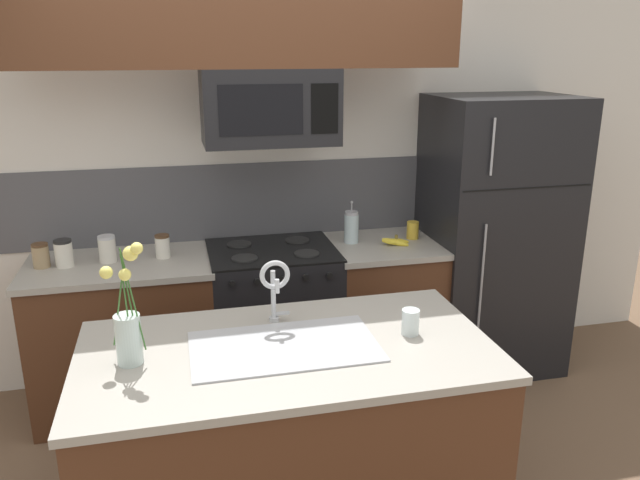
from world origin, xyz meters
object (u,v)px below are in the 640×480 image
object	(u,v)px
storage_jar_tall	(41,256)
coffee_tin	(413,230)
refrigerator	(492,236)
microwave	(269,107)
french_press	(351,227)
banana_bunch	(396,242)
sink_faucet	(275,283)
flower_vase	(128,329)
storage_jar_squat	(163,246)
stove_range	(274,320)
drinking_glass	(410,322)
storage_jar_short	(107,249)
storage_jar_medium	(64,253)

from	to	relation	value
storage_jar_tall	coffee_tin	distance (m)	2.21
storage_jar_tall	refrigerator	bearing A→B (deg)	0.05
microwave	storage_jar_tall	bearing A→B (deg)	178.29
french_press	banana_bunch	bearing A→B (deg)	-25.30
french_press	sink_faucet	bearing A→B (deg)	-121.26
flower_vase	storage_jar_squat	bearing A→B (deg)	84.68
french_press	flower_vase	xyz separation A→B (m)	(-1.26, -1.30, 0.04)
coffee_tin	french_press	bearing A→B (deg)	178.58
flower_vase	stove_range	bearing A→B (deg)	58.71
drinking_glass	stove_range	bearing A→B (deg)	107.36
banana_bunch	sink_faucet	distance (m)	1.35
french_press	flower_vase	bearing A→B (deg)	-134.19
microwave	refrigerator	size ratio (longest dim) A/B	0.41
storage_jar_short	stove_range	bearing A→B (deg)	-1.80
drinking_glass	coffee_tin	bearing A→B (deg)	68.10
stove_range	coffee_tin	xyz separation A→B (m)	(0.91, 0.05, 0.50)
stove_range	storage_jar_squat	size ratio (longest dim) A/B	6.83
storage_jar_squat	sink_faucet	bearing A→B (deg)	-65.63
stove_range	sink_faucet	xyz separation A→B (m)	(-0.15, -1.03, 0.65)
storage_jar_squat	flower_vase	xyz separation A→B (m)	(-0.12, -1.27, 0.07)
drinking_glass	storage_jar_medium	bearing A→B (deg)	141.24
french_press	drinking_glass	bearing A→B (deg)	-95.19
banana_bunch	drinking_glass	size ratio (longest dim) A/B	1.73
microwave	storage_jar_medium	world-z (taller)	microwave
refrigerator	sink_faucet	bearing A→B (deg)	-146.94
storage_jar_medium	drinking_glass	size ratio (longest dim) A/B	1.40
stove_range	storage_jar_tall	bearing A→B (deg)	179.22
stove_range	refrigerator	distance (m)	1.53
banana_bunch	coffee_tin	xyz separation A→B (m)	(0.15, 0.11, 0.03)
stove_range	storage_jar_short	size ratio (longest dim) A/B	6.06
microwave	refrigerator	xyz separation A→B (m)	(1.46, 0.04, -0.87)
storage_jar_tall	storage_jar_squat	size ratio (longest dim) A/B	1.00
refrigerator	coffee_tin	size ratio (longest dim) A/B	16.35
storage_jar_tall	coffee_tin	world-z (taller)	storage_jar_tall
sink_faucet	drinking_glass	size ratio (longest dim) A/B	2.77
storage_jar_squat	drinking_glass	bearing A→B (deg)	-51.38
storage_jar_short	coffee_tin	size ratio (longest dim) A/B	1.39
storage_jar_medium	stove_range	bearing A→B (deg)	-0.03
storage_jar_tall	drinking_glass	world-z (taller)	storage_jar_tall
stove_range	french_press	xyz separation A→B (m)	(0.51, 0.06, 0.55)
stove_range	storage_jar_squat	xyz separation A→B (m)	(-0.64, 0.03, 0.52)
refrigerator	coffee_tin	xyz separation A→B (m)	(-0.55, 0.03, 0.07)
stove_range	storage_jar_medium	xyz separation A→B (m)	(-1.17, 0.00, 0.53)
microwave	coffee_tin	size ratio (longest dim) A/B	6.77
stove_range	sink_faucet	bearing A→B (deg)	-98.41
stove_range	storage_jar_tall	xyz separation A→B (m)	(-1.29, 0.02, 0.52)
storage_jar_medium	storage_jar_short	xyz separation A→B (m)	(0.23, 0.03, -0.00)
storage_jar_medium	french_press	xyz separation A→B (m)	(1.68, 0.06, 0.02)
microwave	storage_jar_medium	xyz separation A→B (m)	(-1.17, 0.02, -0.78)
microwave	banana_bunch	bearing A→B (deg)	-2.92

